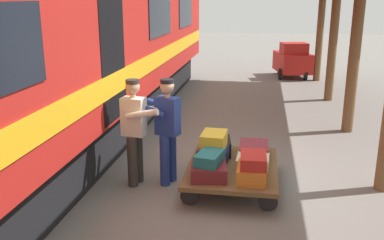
# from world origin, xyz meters

# --- Properties ---
(ground_plane) EXTENTS (60.00, 60.00, 0.00)m
(ground_plane) POSITION_xyz_m (0.00, 0.00, 0.00)
(ground_plane) COLOR slate
(train_car) EXTENTS (3.02, 18.77, 4.00)m
(train_car) POSITION_xyz_m (3.79, 0.00, 2.06)
(train_car) COLOR #B21E19
(train_car) RESTS_ON ground_plane
(luggage_cart) EXTENTS (1.39, 1.89, 0.35)m
(luggage_cart) POSITION_xyz_m (0.32, 0.25, 0.30)
(luggage_cart) COLOR brown
(luggage_cart) RESTS_ON ground_plane
(suitcase_maroon_trunk) EXTENTS (0.59, 0.64, 0.21)m
(suitcase_maroon_trunk) POSITION_xyz_m (0.64, 0.77, 0.45)
(suitcase_maroon_trunk) COLOR maroon
(suitcase_maroon_trunk) RESTS_ON luggage_cart
(suitcase_burgundy_valise) EXTENTS (0.48, 0.64, 0.20)m
(suitcase_burgundy_valise) POSITION_xyz_m (0.01, -0.27, 0.45)
(suitcase_burgundy_valise) COLOR maroon
(suitcase_burgundy_valise) RESTS_ON luggage_cart
(suitcase_orange_carryall) EXTENTS (0.43, 0.60, 0.22)m
(suitcase_orange_carryall) POSITION_xyz_m (0.01, 0.77, 0.46)
(suitcase_orange_carryall) COLOR #CC6B23
(suitcase_orange_carryall) RESTS_ON luggage_cart
(suitcase_black_hardshell) EXTENTS (0.54, 0.63, 0.25)m
(suitcase_black_hardshell) POSITION_xyz_m (0.64, -0.27, 0.47)
(suitcase_black_hardshell) COLOR black
(suitcase_black_hardshell) RESTS_ON luggage_cart
(suitcase_navy_fabric) EXTENTS (0.48, 0.48, 0.27)m
(suitcase_navy_fabric) POSITION_xyz_m (0.64, 0.25, 0.48)
(suitcase_navy_fabric) COLOR navy
(suitcase_navy_fabric) RESTS_ON luggage_cart
(suitcase_cream_canvas) EXTENTS (0.51, 0.49, 0.17)m
(suitcase_cream_canvas) POSITION_xyz_m (0.01, 0.25, 0.43)
(suitcase_cream_canvas) COLOR beige
(suitcase_cream_canvas) RESTS_ON luggage_cart
(suitcase_yellow_case) EXTENTS (0.39, 0.54, 0.25)m
(suitcase_yellow_case) POSITION_xyz_m (0.63, 0.24, 0.75)
(suitcase_yellow_case) COLOR gold
(suitcase_yellow_case) RESTS_ON suitcase_navy_fabric
(suitcase_red_plastic) EXTENTS (0.39, 0.55, 0.18)m
(suitcase_red_plastic) POSITION_xyz_m (0.00, 0.77, 0.66)
(suitcase_red_plastic) COLOR #AD231E
(suitcase_red_plastic) RESTS_ON suitcase_orange_carryall
(suitcase_teal_softside) EXTENTS (0.42, 0.57, 0.17)m
(suitcase_teal_softside) POSITION_xyz_m (0.63, 0.76, 0.64)
(suitcase_teal_softside) COLOR #1E666B
(suitcase_teal_softside) RESTS_ON suitcase_maroon_trunk
(porter_in_overalls) EXTENTS (0.73, 0.57, 1.70)m
(porter_in_overalls) POSITION_xyz_m (1.37, 0.28, 0.93)
(porter_in_overalls) COLOR navy
(porter_in_overalls) RESTS_ON ground_plane
(porter_by_door) EXTENTS (0.71, 0.50, 1.70)m
(porter_by_door) POSITION_xyz_m (1.85, 0.41, 0.93)
(porter_by_door) COLOR #332D28
(porter_by_door) RESTS_ON ground_plane
(baggage_tug) EXTENTS (1.44, 1.90, 1.30)m
(baggage_tug) POSITION_xyz_m (-1.17, -9.79, 0.63)
(baggage_tug) COLOR #B21E19
(baggage_tug) RESTS_ON ground_plane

